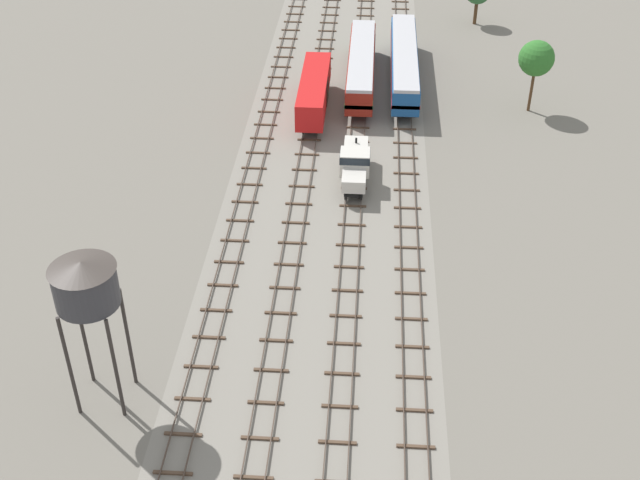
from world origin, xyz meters
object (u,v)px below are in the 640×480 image
shunter_loco_centre_left_nearest (355,163)px  passenger_coach_centre_midfar (404,61)px  freight_boxcar_left_near (314,91)px  diesel_railcar_centre_left_mid (361,65)px  water_tower (85,285)px

shunter_loco_centre_left_nearest → passenger_coach_centre_midfar: (4.84, 22.33, 0.60)m
shunter_loco_centre_left_nearest → freight_boxcar_left_near: size_ratio=0.60×
diesel_railcar_centre_left_mid → passenger_coach_centre_midfar: (4.84, 1.31, 0.02)m
passenger_coach_centre_midfar → water_tower: water_tower is taller
shunter_loco_centre_left_nearest → water_tower: bearing=-118.2°
freight_boxcar_left_near → passenger_coach_centre_midfar: bearing=40.0°
shunter_loco_centre_left_nearest → water_tower: size_ratio=0.76×
shunter_loco_centre_left_nearest → passenger_coach_centre_midfar: 22.86m
diesel_railcar_centre_left_mid → passenger_coach_centre_midfar: same height
passenger_coach_centre_midfar → water_tower: (-20.09, -50.77, 6.76)m
diesel_railcar_centre_left_mid → water_tower: water_tower is taller
water_tower → passenger_coach_centre_midfar: bearing=68.4°
passenger_coach_centre_midfar → water_tower: size_ratio=1.98×
shunter_loco_centre_left_nearest → freight_boxcar_left_near: bearing=108.8°
freight_boxcar_left_near → diesel_railcar_centre_left_mid: 8.36m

